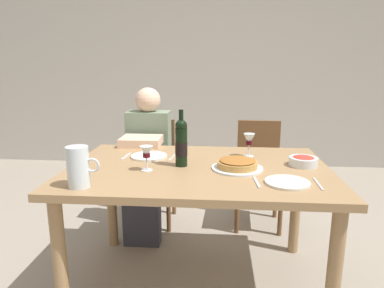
{
  "coord_description": "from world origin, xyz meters",
  "views": [
    {
      "loc": [
        0.11,
        -1.9,
        1.34
      ],
      "look_at": [
        -0.04,
        0.07,
        0.88
      ],
      "focal_mm": 32.08,
      "sensor_mm": 36.0,
      "label": 1
    }
  ],
  "objects_px": {
    "dining_table": "(198,181)",
    "wine_glass_right_diner": "(249,140)",
    "water_pitcher": "(78,169)",
    "chair_right": "(258,166)",
    "salad_bowl": "(303,161)",
    "baked_tart": "(237,164)",
    "diner_left": "(147,158)",
    "dinner_plate_right_setting": "(149,156)",
    "wine_glass_left_diner": "(146,153)",
    "wine_bottle": "(181,143)",
    "chair_left": "(153,164)",
    "dinner_plate_left_setting": "(287,182)"
  },
  "relations": [
    {
      "from": "wine_glass_right_diner",
      "to": "dinner_plate_right_setting",
      "type": "distance_m",
      "value": 0.65
    },
    {
      "from": "chair_left",
      "to": "chair_right",
      "type": "height_order",
      "value": "same"
    },
    {
      "from": "wine_glass_left_diner",
      "to": "wine_bottle",
      "type": "bearing_deg",
      "value": 30.29
    },
    {
      "from": "water_pitcher",
      "to": "dining_table",
      "type": "bearing_deg",
      "value": 34.74
    },
    {
      "from": "salad_bowl",
      "to": "dining_table",
      "type": "bearing_deg",
      "value": -174.13
    },
    {
      "from": "water_pitcher",
      "to": "salad_bowl",
      "type": "relative_size",
      "value": 1.22
    },
    {
      "from": "salad_bowl",
      "to": "wine_glass_left_diner",
      "type": "height_order",
      "value": "wine_glass_left_diner"
    },
    {
      "from": "baked_tart",
      "to": "dinner_plate_right_setting",
      "type": "bearing_deg",
      "value": 158.8
    },
    {
      "from": "dining_table",
      "to": "baked_tart",
      "type": "xyz_separation_m",
      "value": [
        0.22,
        -0.03,
        0.12
      ]
    },
    {
      "from": "dinner_plate_right_setting",
      "to": "wine_bottle",
      "type": "bearing_deg",
      "value": -37.4
    },
    {
      "from": "water_pitcher",
      "to": "wine_bottle",
      "type": "bearing_deg",
      "value": 40.69
    },
    {
      "from": "water_pitcher",
      "to": "salad_bowl",
      "type": "xyz_separation_m",
      "value": [
        1.16,
        0.45,
        -0.06
      ]
    },
    {
      "from": "water_pitcher",
      "to": "diner_left",
      "type": "xyz_separation_m",
      "value": [
        0.1,
        1.05,
        -0.23
      ]
    },
    {
      "from": "salad_bowl",
      "to": "baked_tart",
      "type": "bearing_deg",
      "value": -166.08
    },
    {
      "from": "salad_bowl",
      "to": "chair_left",
      "type": "xyz_separation_m",
      "value": [
        -1.06,
        0.84,
        -0.29
      ]
    },
    {
      "from": "wine_glass_left_diner",
      "to": "dinner_plate_right_setting",
      "type": "height_order",
      "value": "wine_glass_left_diner"
    },
    {
      "from": "chair_left",
      "to": "chair_right",
      "type": "relative_size",
      "value": 1.0
    },
    {
      "from": "dining_table",
      "to": "diner_left",
      "type": "height_order",
      "value": "diner_left"
    },
    {
      "from": "salad_bowl",
      "to": "diner_left",
      "type": "distance_m",
      "value": 1.23
    },
    {
      "from": "wine_glass_right_diner",
      "to": "chair_left",
      "type": "height_order",
      "value": "wine_glass_right_diner"
    },
    {
      "from": "dining_table",
      "to": "dinner_plate_left_setting",
      "type": "distance_m",
      "value": 0.54
    },
    {
      "from": "baked_tart",
      "to": "chair_left",
      "type": "height_order",
      "value": "chair_left"
    },
    {
      "from": "salad_bowl",
      "to": "chair_left",
      "type": "bearing_deg",
      "value": 141.54
    },
    {
      "from": "dining_table",
      "to": "dinner_plate_left_setting",
      "type": "bearing_deg",
      "value": -29.35
    },
    {
      "from": "diner_left",
      "to": "wine_glass_right_diner",
      "type": "bearing_deg",
      "value": 150.79
    },
    {
      "from": "salad_bowl",
      "to": "dinner_plate_right_setting",
      "type": "relative_size",
      "value": 0.71
    },
    {
      "from": "dining_table",
      "to": "wine_glass_right_diner",
      "type": "height_order",
      "value": "wine_glass_right_diner"
    },
    {
      "from": "salad_bowl",
      "to": "chair_right",
      "type": "bearing_deg",
      "value": 100.3
    },
    {
      "from": "wine_bottle",
      "to": "baked_tart",
      "type": "bearing_deg",
      "value": -6.98
    },
    {
      "from": "dining_table",
      "to": "dinner_plate_right_setting",
      "type": "distance_m",
      "value": 0.39
    },
    {
      "from": "wine_bottle",
      "to": "wine_glass_right_diner",
      "type": "bearing_deg",
      "value": 30.39
    },
    {
      "from": "chair_right",
      "to": "salad_bowl",
      "type": "bearing_deg",
      "value": 102.96
    },
    {
      "from": "water_pitcher",
      "to": "wine_glass_right_diner",
      "type": "height_order",
      "value": "water_pitcher"
    },
    {
      "from": "dining_table",
      "to": "wine_bottle",
      "type": "height_order",
      "value": "wine_bottle"
    },
    {
      "from": "baked_tart",
      "to": "wine_bottle",
      "type": "bearing_deg",
      "value": 173.02
    },
    {
      "from": "chair_left",
      "to": "dining_table",
      "type": "bearing_deg",
      "value": 116.41
    },
    {
      "from": "wine_glass_right_diner",
      "to": "dinner_plate_right_setting",
      "type": "xyz_separation_m",
      "value": [
        -0.63,
        -0.07,
        -0.1
      ]
    },
    {
      "from": "dinner_plate_right_setting",
      "to": "chair_left",
      "type": "distance_m",
      "value": 0.78
    },
    {
      "from": "water_pitcher",
      "to": "dinner_plate_right_setting",
      "type": "relative_size",
      "value": 0.86
    },
    {
      "from": "wine_bottle",
      "to": "wine_glass_left_diner",
      "type": "xyz_separation_m",
      "value": [
        -0.18,
        -0.11,
        -0.04
      ]
    },
    {
      "from": "water_pitcher",
      "to": "chair_left",
      "type": "height_order",
      "value": "water_pitcher"
    },
    {
      "from": "baked_tart",
      "to": "diner_left",
      "type": "xyz_separation_m",
      "value": [
        -0.67,
        0.7,
        -0.17
      ]
    },
    {
      "from": "water_pitcher",
      "to": "dinner_plate_right_setting",
      "type": "height_order",
      "value": "water_pitcher"
    },
    {
      "from": "dinner_plate_left_setting",
      "to": "diner_left",
      "type": "relative_size",
      "value": 0.19
    },
    {
      "from": "dinner_plate_right_setting",
      "to": "chair_right",
      "type": "relative_size",
      "value": 0.27
    },
    {
      "from": "water_pitcher",
      "to": "chair_right",
      "type": "distance_m",
      "value": 1.68
    },
    {
      "from": "dinner_plate_left_setting",
      "to": "chair_right",
      "type": "relative_size",
      "value": 0.26
    },
    {
      "from": "wine_glass_left_diner",
      "to": "diner_left",
      "type": "relative_size",
      "value": 0.12
    },
    {
      "from": "wine_glass_left_diner",
      "to": "dinner_plate_left_setting",
      "type": "xyz_separation_m",
      "value": [
        0.74,
        -0.16,
        -0.09
      ]
    },
    {
      "from": "dining_table",
      "to": "chair_left",
      "type": "bearing_deg",
      "value": 116.47
    }
  ]
}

